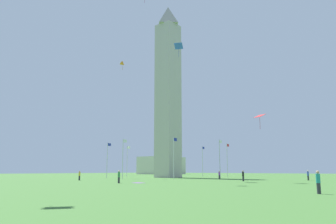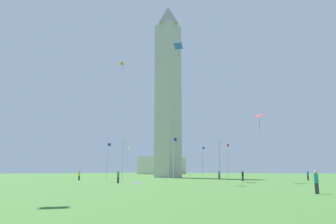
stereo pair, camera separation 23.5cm
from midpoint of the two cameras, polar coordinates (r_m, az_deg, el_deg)
The scene contains 21 objects.
ground_plane at distance 83.07m, azimuth 0.08°, elevation -11.16°, with size 260.00×260.00×0.00m, color #3D6B2D.
obelisk_monument at distance 85.59m, azimuth 0.08°, elevation 4.05°, with size 4.94×4.94×44.91m.
flagpole_n at distance 94.94m, azimuth 6.03°, elevation -8.16°, with size 1.12×0.14×8.47m.
flagpole_ne at distance 97.99m, azimuth -0.56°, elevation -8.27°, with size 1.12×0.14×8.47m.
flagpole_e at distance 93.52m, azimuth -6.90°, elevation -8.12°, with size 1.12×0.14×8.47m.
flagpole_se at distance 83.34m, azimuth -10.25°, elevation -7.81°, with size 1.12×0.14×8.47m.
flagpole_s at distance 72.50m, azimuth -7.64°, elevation -7.59°, with size 1.12×0.14×8.47m.
flagpole_sw at distance 68.32m, azimuth 1.07°, elevation -7.53°, with size 1.12×0.14×8.47m.
flagpole_w at distance 74.32m, azimuth 8.93°, elevation -7.61°, with size 1.12×0.14×8.47m.
flagpole_nw at distance 85.58m, azimuth 10.19°, elevation -7.87°, with size 1.12×0.14×8.47m.
person_green_shirt at distance 47.35m, azimuth -8.38°, elevation -10.90°, with size 0.32×0.32×1.77m.
person_black_shirt at distance 56.76m, azimuth 12.78°, elevation -10.60°, with size 0.32×0.32×1.75m.
person_teal_shirt at distance 28.08m, azimuth 24.27°, elevation -10.91°, with size 0.32×0.32×1.73m.
person_yellow_shirt at distance 62.10m, azimuth -14.85°, elevation -10.48°, with size 0.32×0.32×1.66m.
person_purple_shirt at distance 66.84m, azimuth 8.83°, elevation -10.64°, with size 0.32×0.32×1.63m.
person_blue_shirt at distance 64.76m, azimuth 22.91°, elevation -9.94°, with size 0.32×0.32×1.79m.
kite_orange_delta at distance 80.24m, azimuth -7.68°, elevation 8.13°, with size 1.69×1.70×2.13m.
kite_red_diamond at distance 52.75m, azimuth 15.43°, elevation -0.70°, with size 1.72×1.79×2.35m.
kite_blue_diamond at distance 65.89m, azimuth 1.87°, elevation 11.18°, with size 1.94×2.03×2.61m.
distant_building at distance 160.40m, azimuth -0.98°, elevation -9.14°, with size 20.78×12.88×8.03m.
picnic_blanket_near_first_person at distance 48.25m, azimuth -5.11°, elevation -11.98°, with size 1.80×1.40×0.01m, color purple.
Camera 2 is at (-62.94, -54.19, 1.75)m, focal length 35.62 mm.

